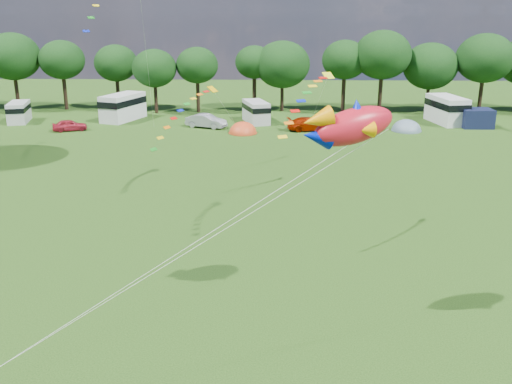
{
  "coord_description": "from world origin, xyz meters",
  "views": [
    {
      "loc": [
        0.95,
        -18.87,
        12.61
      ],
      "look_at": [
        0.0,
        8.0,
        4.0
      ],
      "focal_mm": 40.0,
      "sensor_mm": 36.0,
      "label": 1
    }
  ],
  "objects_px": {
    "car_c": "(310,124)",
    "tent_orange": "(243,133)",
    "campervan_a": "(19,111)",
    "campervan_b": "(123,106)",
    "car_a": "(70,125)",
    "campervan_c": "(256,111)",
    "fish_kite": "(347,126)",
    "tent_greyblue": "(406,131)",
    "campervan_d": "(447,109)",
    "car_b": "(206,121)"
  },
  "relations": [
    {
      "from": "car_c",
      "to": "tent_orange",
      "type": "xyz_separation_m",
      "value": [
        -7.26,
        -1.61,
        -0.7
      ]
    },
    {
      "from": "campervan_a",
      "to": "campervan_b",
      "type": "bearing_deg",
      "value": -95.22
    },
    {
      "from": "car_a",
      "to": "tent_orange",
      "type": "height_order",
      "value": "car_a"
    },
    {
      "from": "campervan_c",
      "to": "fish_kite",
      "type": "distance_m",
      "value": 45.41
    },
    {
      "from": "campervan_b",
      "to": "tent_greyblue",
      "type": "height_order",
      "value": "campervan_b"
    },
    {
      "from": "car_a",
      "to": "tent_greyblue",
      "type": "bearing_deg",
      "value": -110.35
    },
    {
      "from": "car_c",
      "to": "campervan_d",
      "type": "distance_m",
      "value": 16.85
    },
    {
      "from": "car_c",
      "to": "tent_greyblue",
      "type": "relative_size",
      "value": 1.33
    },
    {
      "from": "campervan_c",
      "to": "tent_greyblue",
      "type": "distance_m",
      "value": 17.19
    },
    {
      "from": "car_c",
      "to": "campervan_b",
      "type": "distance_m",
      "value": 22.71
    },
    {
      "from": "car_b",
      "to": "tent_greyblue",
      "type": "distance_m",
      "value": 22.11
    },
    {
      "from": "tent_greyblue",
      "to": "fish_kite",
      "type": "relative_size",
      "value": 0.89
    },
    {
      "from": "car_c",
      "to": "tent_greyblue",
      "type": "height_order",
      "value": "car_c"
    },
    {
      "from": "campervan_c",
      "to": "tent_orange",
      "type": "xyz_separation_m",
      "value": [
        -1.2,
        -6.13,
        -1.32
      ]
    },
    {
      "from": "car_b",
      "to": "tent_greyblue",
      "type": "height_order",
      "value": "car_b"
    },
    {
      "from": "campervan_a",
      "to": "campervan_d",
      "type": "distance_m",
      "value": 50.01
    },
    {
      "from": "car_b",
      "to": "tent_greyblue",
      "type": "relative_size",
      "value": 1.19
    },
    {
      "from": "campervan_b",
      "to": "tent_orange",
      "type": "height_order",
      "value": "campervan_b"
    },
    {
      "from": "car_b",
      "to": "campervan_d",
      "type": "height_order",
      "value": "campervan_d"
    },
    {
      "from": "car_b",
      "to": "tent_orange",
      "type": "height_order",
      "value": "car_b"
    },
    {
      "from": "campervan_d",
      "to": "tent_orange",
      "type": "bearing_deg",
      "value": 95.02
    },
    {
      "from": "car_a",
      "to": "car_b",
      "type": "bearing_deg",
      "value": -103.46
    },
    {
      "from": "campervan_a",
      "to": "campervan_c",
      "type": "bearing_deg",
      "value": -102.03
    },
    {
      "from": "campervan_b",
      "to": "car_c",
      "type": "bearing_deg",
      "value": -84.98
    },
    {
      "from": "tent_orange",
      "to": "fish_kite",
      "type": "relative_size",
      "value": 0.84
    },
    {
      "from": "tent_orange",
      "to": "car_b",
      "type": "bearing_deg",
      "value": 146.55
    },
    {
      "from": "tent_greyblue",
      "to": "campervan_b",
      "type": "bearing_deg",
      "value": 170.69
    },
    {
      "from": "campervan_a",
      "to": "tent_greyblue",
      "type": "relative_size",
      "value": 1.41
    },
    {
      "from": "campervan_b",
      "to": "fish_kite",
      "type": "distance_m",
      "value": 50.66
    },
    {
      "from": "car_a",
      "to": "campervan_b",
      "type": "height_order",
      "value": "campervan_b"
    },
    {
      "from": "car_c",
      "to": "campervan_c",
      "type": "distance_m",
      "value": 7.58
    },
    {
      "from": "car_a",
      "to": "tent_greyblue",
      "type": "distance_m",
      "value": 36.78
    },
    {
      "from": "car_a",
      "to": "fish_kite",
      "type": "relative_size",
      "value": 0.92
    },
    {
      "from": "car_b",
      "to": "car_c",
      "type": "xyz_separation_m",
      "value": [
        11.54,
        -1.21,
        -0.04
      ]
    },
    {
      "from": "campervan_a",
      "to": "car_a",
      "type": "bearing_deg",
      "value": -135.99
    },
    {
      "from": "car_c",
      "to": "tent_greyblue",
      "type": "bearing_deg",
      "value": -97.26
    },
    {
      "from": "car_b",
      "to": "campervan_c",
      "type": "height_order",
      "value": "campervan_c"
    },
    {
      "from": "fish_kite",
      "to": "tent_orange",
      "type": "bearing_deg",
      "value": 80.59
    },
    {
      "from": "campervan_d",
      "to": "fish_kite",
      "type": "height_order",
      "value": "fish_kite"
    },
    {
      "from": "car_c",
      "to": "campervan_c",
      "type": "bearing_deg",
      "value": 44.88
    },
    {
      "from": "tent_orange",
      "to": "fish_kite",
      "type": "xyz_separation_m",
      "value": [
        6.26,
        -38.45,
        8.35
      ]
    },
    {
      "from": "fish_kite",
      "to": "campervan_c",
      "type": "bearing_deg",
      "value": 77.82
    },
    {
      "from": "car_a",
      "to": "campervan_a",
      "type": "xyz_separation_m",
      "value": [
        -7.7,
        4.92,
        0.63
      ]
    },
    {
      "from": "campervan_b",
      "to": "campervan_d",
      "type": "bearing_deg",
      "value": -71.72
    },
    {
      "from": "car_c",
      "to": "tent_orange",
      "type": "distance_m",
      "value": 7.47
    },
    {
      "from": "campervan_c",
      "to": "fish_kite",
      "type": "xyz_separation_m",
      "value": [
        5.05,
        -44.57,
        7.03
      ]
    },
    {
      "from": "car_b",
      "to": "tent_orange",
      "type": "xyz_separation_m",
      "value": [
        4.28,
        -2.83,
        -0.74
      ]
    },
    {
      "from": "campervan_a",
      "to": "campervan_d",
      "type": "bearing_deg",
      "value": -102.15
    },
    {
      "from": "tent_greyblue",
      "to": "tent_orange",
      "type": "bearing_deg",
      "value": -174.13
    },
    {
      "from": "car_b",
      "to": "car_c",
      "type": "distance_m",
      "value": 11.6
    }
  ]
}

